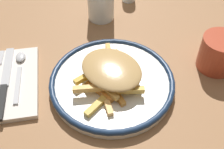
{
  "coord_description": "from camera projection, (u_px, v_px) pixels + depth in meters",
  "views": [
    {
      "loc": [
        -0.06,
        -0.41,
        0.49
      ],
      "look_at": [
        0.0,
        0.0,
        0.04
      ],
      "focal_mm": 46.81,
      "sensor_mm": 36.0,
      "label": 1
    }
  ],
  "objects": [
    {
      "name": "ground_plane",
      "position": [
        112.0,
        86.0,
        0.64
      ],
      "size": [
        2.6,
        2.6,
        0.0
      ],
      "primitive_type": "plane",
      "color": "#986B45"
    },
    {
      "name": "plate",
      "position": [
        112.0,
        82.0,
        0.63
      ],
      "size": [
        0.27,
        0.27,
        0.02
      ],
      "color": "white",
      "rests_on": "ground_plane"
    },
    {
      "name": "fries_heap",
      "position": [
        112.0,
        72.0,
        0.61
      ],
      "size": [
        0.17,
        0.2,
        0.04
      ],
      "color": "gold",
      "rests_on": "plate"
    },
    {
      "name": "napkin",
      "position": [
        6.0,
        83.0,
        0.64
      ],
      "size": [
        0.14,
        0.21,
        0.01
      ],
      "primitive_type": "cube",
      "rotation": [
        0.0,
        0.0,
        0.02
      ],
      "color": "silver",
      "rests_on": "ground_plane"
    },
    {
      "name": "knife",
      "position": [
        4.0,
        87.0,
        0.62
      ],
      "size": [
        0.02,
        0.21,
        0.01
      ],
      "color": "black",
      "rests_on": "napkin"
    },
    {
      "name": "spoon",
      "position": [
        19.0,
        67.0,
        0.66
      ],
      "size": [
        0.02,
        0.15,
        0.01
      ],
      "color": "silver",
      "rests_on": "napkin"
    },
    {
      "name": "water_glass",
      "position": [
        101.0,
        0.0,
        0.77
      ],
      "size": [
        0.07,
        0.07,
        0.11
      ],
      "primitive_type": "cylinder",
      "color": "silver",
      "rests_on": "ground_plane"
    },
    {
      "name": "coffee_mug",
      "position": [
        219.0,
        53.0,
        0.65
      ],
      "size": [
        0.11,
        0.09,
        0.08
      ],
      "color": "#B6452D",
      "rests_on": "ground_plane"
    }
  ]
}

